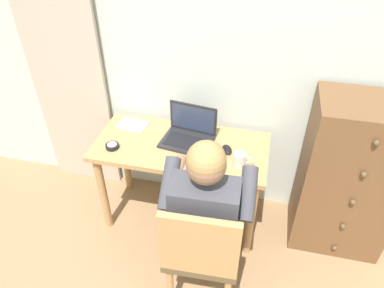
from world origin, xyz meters
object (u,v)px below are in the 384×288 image
at_px(person_seated, 207,204).
at_px(desk, 181,158).
at_px(coffee_mug, 240,159).
at_px(notebook_pad, 133,125).
at_px(dresser, 349,178).
at_px(laptop, 189,134).
at_px(chair, 202,250).
at_px(computer_mouse, 227,149).
at_px(desk_clock, 112,146).

bearing_deg(person_seated, desk, 120.67).
bearing_deg(coffee_mug, notebook_pad, 161.83).
distance_m(person_seated, notebook_pad, 0.91).
distance_m(dresser, laptop, 1.11).
height_order(laptop, coffee_mug, laptop).
relative_size(dresser, coffee_mug, 9.62).
relative_size(desk, chair, 1.33).
bearing_deg(computer_mouse, dresser, -18.99).
distance_m(laptop, desk_clock, 0.52).
relative_size(dresser, person_seated, 0.96).
bearing_deg(chair, notebook_pad, 130.74).
distance_m(dresser, computer_mouse, 0.83).
bearing_deg(coffee_mug, dresser, 15.47).
relative_size(person_seated, desk_clock, 13.40).
xyz_separation_m(person_seated, desk_clock, (-0.72, 0.33, 0.05)).
relative_size(computer_mouse, notebook_pad, 0.48).
distance_m(desk_clock, coffee_mug, 0.86).
height_order(dresser, desk_clock, dresser).
distance_m(dresser, notebook_pad, 1.54).
xyz_separation_m(dresser, chair, (-0.85, -0.72, -0.08)).
distance_m(computer_mouse, desk_clock, 0.77).
bearing_deg(desk_clock, coffee_mug, 0.77).
xyz_separation_m(computer_mouse, coffee_mug, (0.10, -0.12, 0.03)).
distance_m(person_seated, laptop, 0.59).
relative_size(desk, laptop, 3.18).
bearing_deg(computer_mouse, chair, -117.15).
bearing_deg(desk_clock, notebook_pad, 81.52).
bearing_deg(computer_mouse, desk_clock, 165.98).
relative_size(dresser, laptop, 3.11).
xyz_separation_m(chair, notebook_pad, (-0.68, 0.79, 0.22)).
distance_m(laptop, computer_mouse, 0.29).
bearing_deg(dresser, notebook_pad, 177.39).
relative_size(chair, computer_mouse, 8.88).
xyz_separation_m(desk, person_seated, (0.27, -0.46, 0.08)).
height_order(desk, laptop, laptop).
xyz_separation_m(desk, coffee_mug, (0.41, -0.12, 0.16)).
bearing_deg(computer_mouse, person_seated, -119.23).
height_order(chair, computer_mouse, chair).
distance_m(desk, chair, 0.71).
xyz_separation_m(desk, desk_clock, (-0.44, -0.13, 0.13)).
distance_m(person_seated, coffee_mug, 0.38).
relative_size(desk, computer_mouse, 11.82).
bearing_deg(computer_mouse, laptop, 141.89).
xyz_separation_m(desk, notebook_pad, (-0.40, 0.15, 0.12)).
bearing_deg(person_seated, chair, -87.69).
bearing_deg(coffee_mug, person_seated, -112.51).
xyz_separation_m(dresser, laptop, (-1.09, -0.01, 0.19)).
distance_m(desk, computer_mouse, 0.34).
height_order(person_seated, coffee_mug, person_seated).
bearing_deg(chair, computer_mouse, 87.02).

